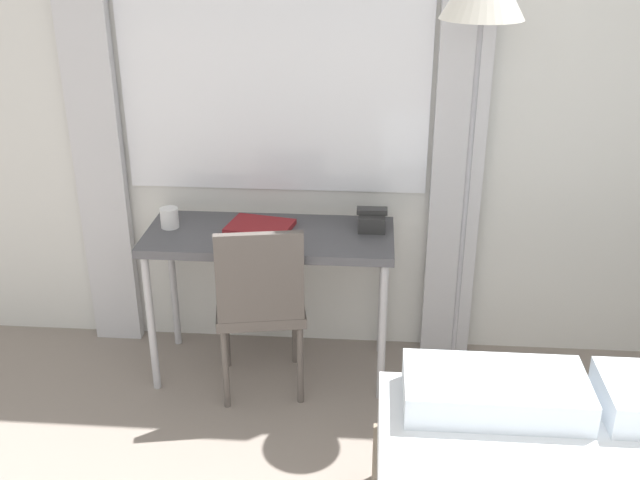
# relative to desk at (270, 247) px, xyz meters

# --- Properties ---
(wall_back_with_window) EXTENTS (5.63, 0.13, 2.70)m
(wall_back_with_window) POSITION_rel_desk_xyz_m (0.31, 0.32, 0.68)
(wall_back_with_window) COLOR silver
(wall_back_with_window) RESTS_ON ground_plane
(desk) EXTENTS (1.15, 0.48, 0.74)m
(desk) POSITION_rel_desk_xyz_m (0.00, 0.00, 0.00)
(desk) COLOR #4C4C51
(desk) RESTS_ON ground_plane
(desk_chair) EXTENTS (0.47, 0.47, 0.87)m
(desk_chair) POSITION_rel_desk_xyz_m (-0.02, -0.19, -0.17)
(desk_chair) COLOR #59514C
(desk_chair) RESTS_ON ground_plane
(standing_lamp) EXTENTS (0.33, 0.33, 2.00)m
(standing_lamp) POSITION_rel_desk_xyz_m (0.88, -0.07, 1.07)
(standing_lamp) COLOR #4C4C51
(standing_lamp) RESTS_ON ground_plane
(telephone) EXTENTS (0.14, 0.17, 0.10)m
(telephone) POSITION_rel_desk_xyz_m (0.47, 0.10, 0.11)
(telephone) COLOR #2D2D2D
(telephone) RESTS_ON desk
(book) EXTENTS (0.33, 0.27, 0.02)m
(book) POSITION_rel_desk_xyz_m (-0.05, 0.04, 0.08)
(book) COLOR maroon
(book) RESTS_ON desk
(mug) EXTENTS (0.08, 0.08, 0.10)m
(mug) POSITION_rel_desk_xyz_m (-0.47, 0.03, 0.12)
(mug) COLOR white
(mug) RESTS_ON desk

